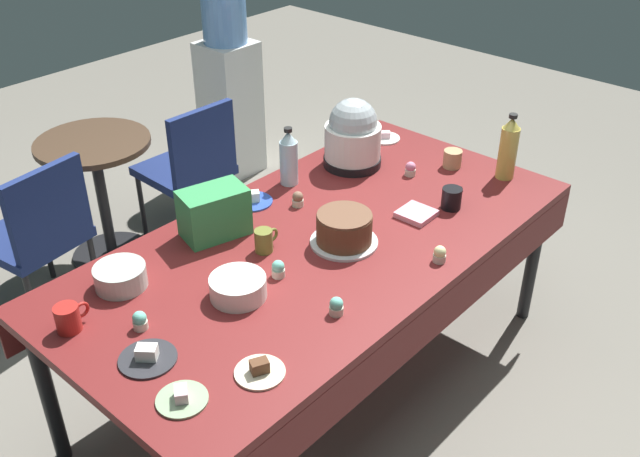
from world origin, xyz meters
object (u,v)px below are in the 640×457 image
at_px(dessert_plate_white, 384,137).
at_px(coffee_mug_tan, 453,158).
at_px(cupcake_rose, 440,254).
at_px(coffee_mug_olive, 264,240).
at_px(maroon_chair_left, 38,230).
at_px(maroon_chair_right, 191,164).
at_px(cupcake_mint, 140,321).
at_px(soda_bottle_ginger_ale, 508,148).
at_px(slow_cooker, 353,135).
at_px(dessert_plate_sage, 182,398).
at_px(dessert_plate_charcoal, 148,357).
at_px(cupcake_cocoa, 410,169).
at_px(cupcake_vanilla, 336,306).
at_px(soda_bottle_water, 289,158).
at_px(glass_salad_bowl, 120,277).
at_px(ceramic_snack_bowl, 238,287).
at_px(cupcake_berry, 298,199).
at_px(water_cooler, 229,89).
at_px(soda_carton, 214,213).
at_px(dessert_plate_cobalt, 253,200).
at_px(coffee_mug_red, 69,318).
at_px(cupcake_lemon, 278,269).
at_px(dessert_plate_cream, 260,370).
at_px(round_cafe_table, 99,178).
at_px(potluck_table, 320,252).
at_px(frosted_layer_cake, 344,230).
at_px(coffee_mug_black, 452,198).

distance_m(dessert_plate_white, coffee_mug_tan, 0.43).
distance_m(cupcake_rose, coffee_mug_olive, 0.67).
height_order(maroon_chair_left, maroon_chair_right, same).
bearing_deg(maroon_chair_left, cupcake_mint, -102.37).
bearing_deg(cupcake_rose, soda_bottle_ginger_ale, 11.64).
distance_m(slow_cooker, dessert_plate_sage, 1.64).
relative_size(dessert_plate_charcoal, cupcake_cocoa, 2.77).
distance_m(cupcake_vanilla, soda_bottle_water, 0.97).
height_order(glass_salad_bowl, cupcake_vanilla, glass_salad_bowl).
height_order(cupcake_rose, soda_bottle_ginger_ale, soda_bottle_ginger_ale).
distance_m(ceramic_snack_bowl, maroon_chair_left, 1.39).
xyz_separation_m(dessert_plate_charcoal, cupcake_berry, (1.03, 0.31, 0.02)).
bearing_deg(water_cooler, cupcake_cocoa, -104.46).
xyz_separation_m(soda_bottle_ginger_ale, soda_carton, (-1.21, 0.62, -0.05)).
relative_size(soda_bottle_water, water_cooler, 0.22).
distance_m(dessert_plate_cobalt, cupcake_cocoa, 0.76).
bearing_deg(cupcake_mint, coffee_mug_tan, -4.25).
height_order(ceramic_snack_bowl, cupcake_mint, ceramic_snack_bowl).
relative_size(cupcake_rose, maroon_chair_right, 0.08).
xyz_separation_m(cupcake_mint, coffee_mug_red, (-0.16, 0.17, 0.02)).
bearing_deg(cupcake_mint, dessert_plate_white, 9.85).
bearing_deg(cupcake_rose, maroon_chair_right, 83.15).
bearing_deg(soda_bottle_water, cupcake_lemon, -139.41).
bearing_deg(dessert_plate_cobalt, dessert_plate_cream, -132.53).
bearing_deg(round_cafe_table, glass_salad_bowl, -118.60).
distance_m(dessert_plate_sage, round_cafe_table, 2.05).
bearing_deg(cupcake_lemon, coffee_mug_tan, 0.40).
relative_size(cupcake_vanilla, soda_bottle_ginger_ale, 0.22).
relative_size(glass_salad_bowl, coffee_mug_olive, 1.68).
distance_m(potluck_table, slow_cooker, 0.71).
bearing_deg(slow_cooker, coffee_mug_red, -177.49).
distance_m(potluck_table, soda_bottle_water, 0.53).
relative_size(ceramic_snack_bowl, cupcake_berry, 3.01).
xyz_separation_m(cupcake_berry, soda_bottle_ginger_ale, (0.83, -0.53, 0.11)).
xyz_separation_m(dessert_plate_charcoal, maroon_chair_right, (1.29, 1.38, -0.27)).
bearing_deg(soda_bottle_ginger_ale, coffee_mug_red, 164.50).
relative_size(frosted_layer_cake, cupcake_vanilla, 4.01).
bearing_deg(maroon_chair_left, soda_bottle_ginger_ale, -46.87).
distance_m(soda_bottle_water, water_cooler, 1.68).
distance_m(glass_salad_bowl, dessert_plate_white, 1.64).
bearing_deg(frosted_layer_cake, ceramic_snack_bowl, 173.54).
distance_m(cupcake_mint, round_cafe_table, 1.67).
height_order(dessert_plate_cream, cupcake_rose, cupcake_rose).
height_order(slow_cooker, dessert_plate_white, slow_cooker).
relative_size(dessert_plate_sage, coffee_mug_red, 1.27).
distance_m(coffee_mug_olive, coffee_mug_black, 0.85).
bearing_deg(slow_cooker, soda_carton, 178.68).
bearing_deg(coffee_mug_black, cupcake_mint, 166.27).
distance_m(frosted_layer_cake, cupcake_berry, 0.35).
bearing_deg(maroon_chair_left, coffee_mug_red, -111.97).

